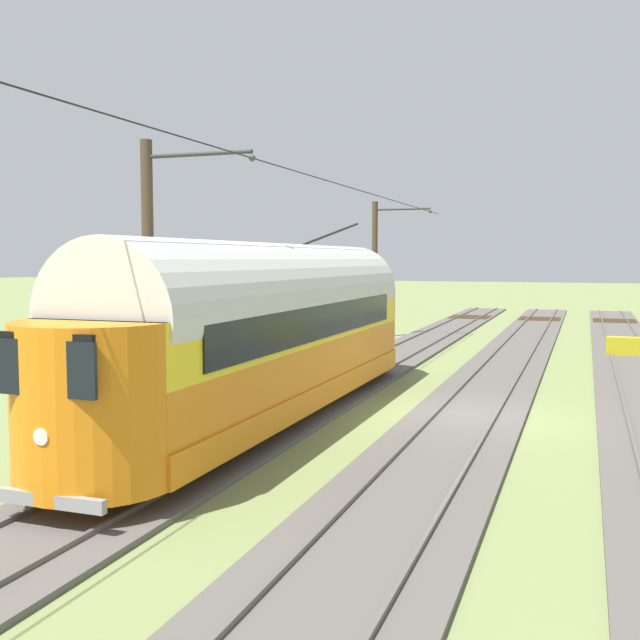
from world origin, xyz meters
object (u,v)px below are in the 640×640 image
Objects in this scene: catenary_pole_mid_near at (152,276)px; track_end_bumper at (630,347)px; spare_tie_stack at (270,369)px; catenary_pole_foreground at (376,267)px; vintage_streetcar at (273,328)px.

catenary_pole_mid_near is 20.42m from track_end_bumper.
catenary_pole_foreground is at bearing -90.32° from spare_tie_stack.
vintage_streetcar is at bearing 114.19° from spare_tie_stack.
catenary_pole_foreground and catenary_pole_mid_near have the same top height.
spare_tie_stack is at bearing 89.68° from catenary_pole_foreground.
catenary_pole_mid_near is at bearing 90.58° from spare_tie_stack.
catenary_pole_foreground is 20.17m from catenary_pole_mid_near.
catenary_pole_foreground is 3.73× the size of track_end_bumper.
catenary_pole_foreground reaches higher than vintage_streetcar.
spare_tie_stack is at bearing -65.81° from vintage_streetcar.
vintage_streetcar is 2.44× the size of catenary_pole_foreground.
track_end_bumper is at bearing -140.84° from spare_tie_stack.
catenary_pole_foreground is 12.42m from track_end_bumper.
catenary_pole_mid_near reaches higher than spare_tie_stack.
vintage_streetcar is at bearing 97.92° from catenary_pole_foreground.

